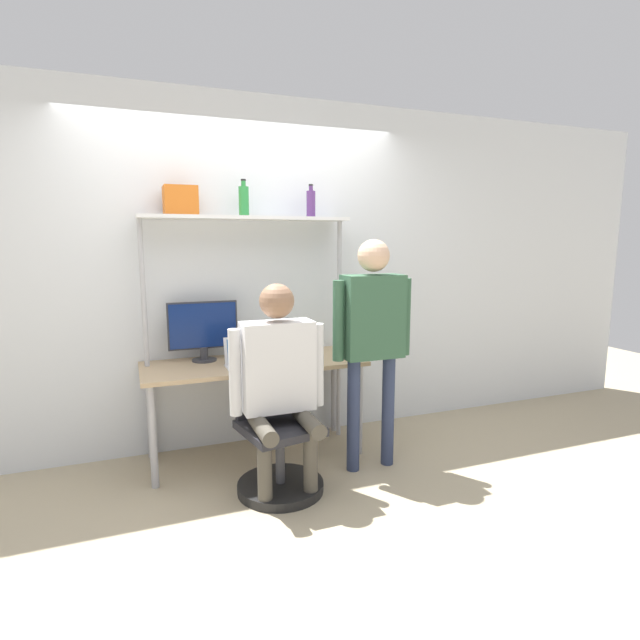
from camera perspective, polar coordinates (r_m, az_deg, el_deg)
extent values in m
plane|color=tan|center=(3.67, -5.99, -17.07)|extent=(12.00, 12.00, 0.00)
cube|color=silver|center=(3.96, -8.87, 5.17)|extent=(8.00, 0.06, 2.70)
cube|color=tan|center=(3.72, -7.51, -4.98)|extent=(1.60, 0.62, 0.03)
cylinder|color=#A5A5AA|center=(3.50, -18.55, -12.56)|extent=(0.05, 0.05, 0.70)
cylinder|color=#A5A5AA|center=(3.84, 4.53, -10.16)|extent=(0.05, 0.05, 0.70)
cylinder|color=#A5A5AA|center=(3.98, -18.90, -9.96)|extent=(0.05, 0.05, 0.70)
cylinder|color=#A5A5AA|center=(4.28, 1.59, -8.11)|extent=(0.05, 0.05, 0.70)
cube|color=white|center=(3.76, -8.39, 11.46)|extent=(1.52, 0.31, 0.02)
cylinder|color=#B2B2B7|center=(3.74, -19.26, -2.53)|extent=(0.04, 0.04, 1.79)
cylinder|color=#B2B2B7|center=(4.05, 2.19, -1.14)|extent=(0.04, 0.04, 1.79)
cylinder|color=#333338|center=(3.82, -13.08, -4.47)|extent=(0.18, 0.18, 0.01)
cylinder|color=#333338|center=(3.81, -13.11, -3.70)|extent=(0.06, 0.06, 0.09)
cube|color=#333338|center=(3.77, -13.24, -0.57)|extent=(0.51, 0.01, 0.35)
cube|color=navy|center=(3.77, -13.23, -0.59)|extent=(0.48, 0.02, 0.33)
cube|color=silver|center=(3.58, -7.82, -5.25)|extent=(0.35, 0.20, 0.01)
cube|color=black|center=(3.56, -7.76, -5.21)|extent=(0.30, 0.11, 0.00)
cube|color=silver|center=(3.62, -8.13, -3.40)|extent=(0.35, 0.06, 0.20)
cube|color=#194C8C|center=(3.62, -8.11, -3.44)|extent=(0.31, 0.04, 0.17)
cube|color=#264C8C|center=(3.61, -2.82, -5.03)|extent=(0.07, 0.15, 0.01)
cube|color=black|center=(3.61, -2.82, -4.95)|extent=(0.06, 0.13, 0.00)
cylinder|color=black|center=(3.43, -4.53, -18.42)|extent=(0.56, 0.56, 0.06)
cylinder|color=#4C4C51|center=(3.34, -4.57, -15.35)|extent=(0.06, 0.06, 0.34)
cube|color=#26262B|center=(3.27, -4.62, -12.21)|extent=(0.54, 0.54, 0.05)
cube|color=#26262B|center=(3.36, -6.32, -7.09)|extent=(0.41, 0.12, 0.45)
cylinder|color=#4C473D|center=(3.16, -6.33, -16.98)|extent=(0.09, 0.09, 0.45)
cylinder|color=#4C473D|center=(3.24, -1.08, -16.25)|extent=(0.09, 0.09, 0.45)
cylinder|color=#4C473D|center=(3.08, -6.57, -12.20)|extent=(0.10, 0.38, 0.10)
cylinder|color=#4C473D|center=(3.16, -1.28, -11.57)|extent=(0.10, 0.38, 0.10)
cube|color=silver|center=(3.17, -4.86, -5.27)|extent=(0.45, 0.20, 0.57)
cylinder|color=silver|center=(3.11, -9.69, -5.94)|extent=(0.08, 0.08, 0.54)
cylinder|color=silver|center=(3.26, -0.25, -5.13)|extent=(0.08, 0.08, 0.54)
sphere|color=#8C664C|center=(3.09, -4.97, 2.18)|extent=(0.22, 0.22, 0.22)
cylinder|color=#2D3856|center=(3.56, 3.84, -10.79)|extent=(0.09, 0.09, 0.81)
cylinder|color=#2D3856|center=(3.67, 7.78, -10.20)|extent=(0.09, 0.09, 0.81)
cube|color=#33593F|center=(3.44, 6.03, 0.40)|extent=(0.42, 0.20, 0.57)
cylinder|color=#33593F|center=(3.34, 2.11, -0.10)|extent=(0.08, 0.08, 0.54)
cylinder|color=#33593F|center=(3.57, 9.68, 0.37)|extent=(0.08, 0.08, 0.54)
sphere|color=#D8AD8C|center=(3.41, 6.14, 7.33)|extent=(0.22, 0.22, 0.22)
cylinder|color=#2D8C3F|center=(3.76, -8.70, 13.25)|extent=(0.07, 0.07, 0.21)
cylinder|color=#2D8C3F|center=(3.78, -8.75, 15.14)|extent=(0.03, 0.03, 0.04)
cylinder|color=black|center=(3.78, -8.76, 15.54)|extent=(0.04, 0.04, 0.01)
cylinder|color=#593372|center=(3.91, -1.05, 13.09)|extent=(0.07, 0.07, 0.20)
cylinder|color=#593372|center=(3.92, -1.05, 14.80)|extent=(0.03, 0.03, 0.04)
cylinder|color=black|center=(3.92, -1.05, 15.16)|extent=(0.03, 0.03, 0.01)
cube|color=#D1661E|center=(3.69, -15.68, 12.99)|extent=(0.22, 0.23, 0.20)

